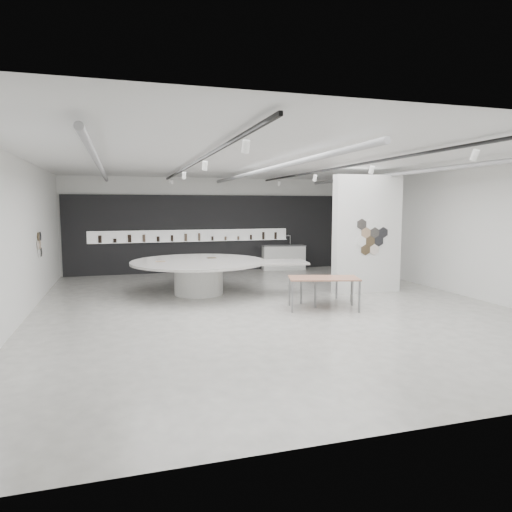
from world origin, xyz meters
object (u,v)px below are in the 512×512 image
object	(u,v)px
display_island	(202,272)
sample_table_stone	(327,280)
partition_column	(367,234)
sample_table_wood	(324,280)
kitchen_counter	(283,257)

from	to	relation	value
display_island	sample_table_stone	world-z (taller)	display_island
display_island	sample_table_stone	size ratio (longest dim) A/B	3.56
partition_column	sample_table_wood	world-z (taller)	partition_column
partition_column	sample_table_stone	size ratio (longest dim) A/B	2.38
partition_column	sample_table_stone	bearing A→B (deg)	-148.70
sample_table_stone	kitchen_counter	size ratio (longest dim) A/B	0.80
sample_table_stone	kitchen_counter	bearing A→B (deg)	80.16
display_island	sample_table_wood	distance (m)	3.95
display_island	sample_table_wood	xyz separation A→B (m)	(2.68, -2.90, 0.10)
display_island	sample_table_wood	size ratio (longest dim) A/B	2.76
partition_column	display_island	bearing A→B (deg)	167.38
display_island	sample_table_wood	world-z (taller)	display_island
sample_table_wood	kitchen_counter	xyz separation A→B (m)	(1.55, 7.31, -0.26)
sample_table_wood	sample_table_stone	world-z (taller)	sample_table_wood
partition_column	sample_table_wood	size ratio (longest dim) A/B	1.85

